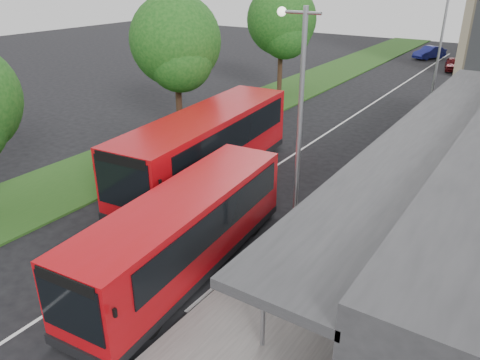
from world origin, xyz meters
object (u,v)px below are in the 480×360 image
object	(u,v)px
tree_far	(282,25)
car_near	(453,64)
lamp_post_far	(439,44)
bus_main	(184,232)
bus_second	(207,147)
lamp_post_near	(298,119)
tree_mid	(176,47)
litter_bin	(392,158)
bollard	(426,124)
car_far	(429,52)

from	to	relation	value
tree_far	car_near	world-z (taller)	tree_far
tree_far	car_near	size ratio (longest dim) A/B	2.25
lamp_post_far	bus_main	size ratio (longest dim) A/B	0.82
bus_second	tree_far	bearing A→B (deg)	102.26
lamp_post_near	bus_main	distance (m)	5.16
tree_mid	car_near	xyz separation A→B (m)	(9.37, 30.33, -4.59)
lamp_post_far	bus_second	xyz separation A→B (m)	(-5.93, -17.17, -3.05)
bus_main	litter_bin	world-z (taller)	bus_main
litter_bin	tree_mid	bearing A→B (deg)	-171.69
bus_main	car_near	distance (m)	40.67
tree_mid	bus_main	world-z (taller)	tree_mid
lamp_post_near	bus_main	world-z (taller)	lamp_post_near
bus_main	bollard	bearing A→B (deg)	75.26
bus_second	car_far	bearing A→B (deg)	83.72
bus_second	bollard	world-z (taller)	bus_second
bollard	car_far	world-z (taller)	car_far
tree_mid	car_far	size ratio (longest dim) A/B	1.97
bus_main	bollard	distance (m)	18.89
tree_far	bus_main	bearing A→B (deg)	-68.23
lamp_post_far	litter_bin	world-z (taller)	lamp_post_far
car_near	car_far	size ratio (longest dim) A/B	0.90
tree_far	lamp_post_near	distance (m)	22.07
bus_main	bus_second	xyz separation A→B (m)	(-3.72, 6.10, 0.28)
lamp_post_near	bus_second	distance (m)	7.24
bus_second	lamp_post_far	bearing A→B (deg)	65.44
tree_far	bollard	size ratio (longest dim) A/B	7.67
tree_far	lamp_post_near	world-z (taller)	tree_far
lamp_post_near	bollard	world-z (taller)	lamp_post_near
bus_main	litter_bin	xyz separation A→B (m)	(3.13, 12.08, -0.75)
litter_bin	car_far	size ratio (longest dim) A/B	0.24
tree_mid	lamp_post_far	bearing A→B (deg)	49.32
lamp_post_far	bus_second	bearing A→B (deg)	-109.05
lamp_post_near	litter_bin	world-z (taller)	lamp_post_near
lamp_post_near	bus_second	size ratio (longest dim) A/B	0.69
tree_mid	car_near	bearing A→B (deg)	72.83
car_far	lamp_post_near	bearing A→B (deg)	-58.29
bus_second	litter_bin	distance (m)	9.15
lamp_post_near	tree_mid	bearing A→B (deg)	147.64
tree_mid	car_near	distance (m)	32.08
lamp_post_far	car_near	distance (m)	17.94
bus_main	bus_second	bearing A→B (deg)	116.18
lamp_post_far	car_far	world-z (taller)	lamp_post_far
litter_bin	car_near	distance (m)	28.70
bus_second	bollard	bearing A→B (deg)	55.77
lamp_post_near	car_near	xyz separation A→B (m)	(-1.76, 37.38, -4.09)
bus_second	car_near	distance (m)	34.82
lamp_post_far	car_far	bearing A→B (deg)	103.13
lamp_post_far	bus_second	distance (m)	18.42
car_near	bollard	bearing A→B (deg)	-95.05
litter_bin	car_near	size ratio (longest dim) A/B	0.27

